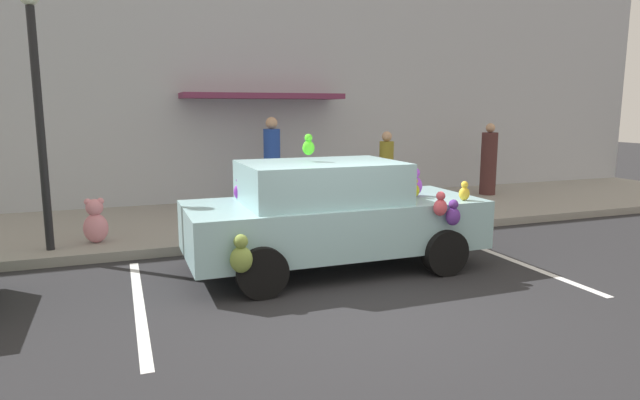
% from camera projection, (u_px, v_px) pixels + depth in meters
% --- Properties ---
extents(ground_plane, '(60.00, 60.00, 0.00)m').
position_uv_depth(ground_plane, '(360.00, 307.00, 6.26)').
color(ground_plane, '#262628').
extents(sidewalk, '(24.00, 4.00, 0.15)m').
position_uv_depth(sidewalk, '(256.00, 219.00, 10.86)').
color(sidewalk, gray).
rests_on(sidewalk, ground).
extents(storefront_building, '(24.00, 1.25, 6.40)m').
position_uv_depth(storefront_building, '(231.00, 68.00, 12.32)').
color(storefront_building, '#B2B7C1').
rests_on(storefront_building, ground).
extents(parking_stripe_front, '(0.12, 3.60, 0.01)m').
position_uv_depth(parking_stripe_front, '(511.00, 259.00, 8.22)').
color(parking_stripe_front, silver).
rests_on(parking_stripe_front, ground).
extents(parking_stripe_rear, '(0.12, 3.60, 0.01)m').
position_uv_depth(parking_stripe_rear, '(139.00, 304.00, 6.35)').
color(parking_stripe_rear, silver).
rests_on(parking_stripe_rear, ground).
extents(plush_covered_car, '(4.18, 2.01, 1.93)m').
position_uv_depth(plush_covered_car, '(331.00, 214.00, 7.64)').
color(plush_covered_car, '#94C1C6').
rests_on(plush_covered_car, ground).
extents(teddy_bear_on_sidewalk, '(0.38, 0.32, 0.72)m').
position_uv_depth(teddy_bear_on_sidewalk, '(95.00, 222.00, 8.60)').
color(teddy_bear_on_sidewalk, pink).
rests_on(teddy_bear_on_sidewalk, sidewalk).
extents(street_lamp_post, '(0.28, 0.28, 3.84)m').
position_uv_depth(street_lamp_post, '(37.00, 92.00, 7.83)').
color(street_lamp_post, black).
rests_on(street_lamp_post, sidewalk).
extents(pedestrian_near_shopfront, '(0.36, 0.36, 1.95)m').
position_uv_depth(pedestrian_near_shopfront, '(272.00, 165.00, 11.65)').
color(pedestrian_near_shopfront, '#2445A6').
rests_on(pedestrian_near_shopfront, sidewalk).
extents(pedestrian_walking_past, '(0.39, 0.39, 1.77)m').
position_uv_depth(pedestrian_walking_past, '(489.00, 162.00, 13.40)').
color(pedestrian_walking_past, '#4C2A29').
rests_on(pedestrian_walking_past, sidewalk).
extents(pedestrian_by_lamp, '(0.30, 0.30, 1.66)m').
position_uv_depth(pedestrian_by_lamp, '(386.00, 173.00, 11.38)').
color(pedestrian_by_lamp, olive).
rests_on(pedestrian_by_lamp, sidewalk).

